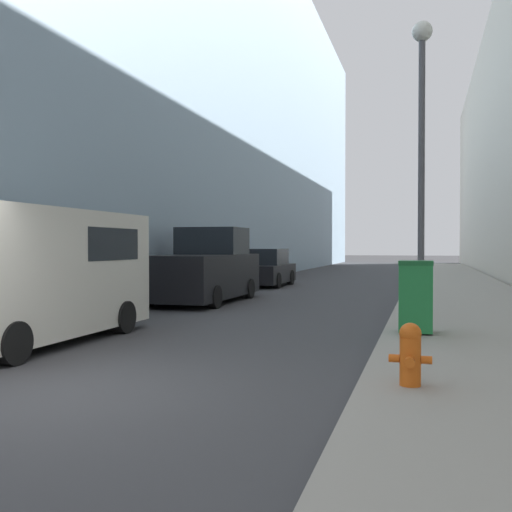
% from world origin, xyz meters
% --- Properties ---
extents(ground_plane, '(200.00, 200.00, 0.00)m').
position_xyz_m(ground_plane, '(0.00, 0.00, 0.00)').
color(ground_plane, '#38383A').
extents(sidewalk_right, '(3.98, 60.00, 0.15)m').
position_xyz_m(sidewalk_right, '(5.56, 18.00, 0.08)').
color(sidewalk_right, gray).
rests_on(sidewalk_right, ground).
extents(building_left_glass, '(12.00, 60.00, 20.23)m').
position_xyz_m(building_left_glass, '(-9.99, 26.00, 10.11)').
color(building_left_glass, '#849EB2').
rests_on(building_left_glass, ground).
extents(fire_hydrant, '(0.48, 0.36, 0.71)m').
position_xyz_m(fire_hydrant, '(4.16, 1.11, 0.52)').
color(fire_hydrant, '#D15614').
rests_on(fire_hydrant, sidewalk_right).
extents(trash_bin, '(0.60, 0.64, 1.31)m').
position_xyz_m(trash_bin, '(4.15, 5.15, 0.82)').
color(trash_bin, '#1E7538').
rests_on(trash_bin, sidewalk_right).
extents(lamppost, '(0.46, 0.46, 6.70)m').
position_xyz_m(lamppost, '(4.22, 8.09, 4.34)').
color(lamppost, '#4C4C51').
rests_on(lamppost, sidewalk_right).
extents(white_van, '(1.95, 5.08, 2.36)m').
position_xyz_m(white_van, '(-2.26, 3.02, 1.30)').
color(white_van, beige).
rests_on(white_van, ground).
extents(pickup_truck, '(2.26, 5.12, 2.31)m').
position_xyz_m(pickup_truck, '(-2.26, 10.89, 0.98)').
color(pickup_truck, black).
rests_on(pickup_truck, ground).
extents(parked_sedan_near, '(1.91, 4.03, 1.60)m').
position_xyz_m(parked_sedan_near, '(-2.30, 18.06, 0.73)').
color(parked_sedan_near, black).
rests_on(parked_sedan_near, ground).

